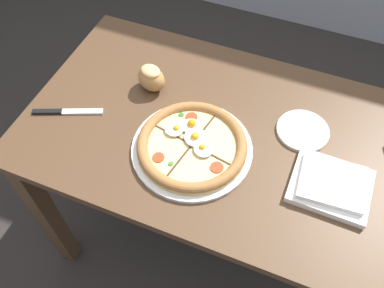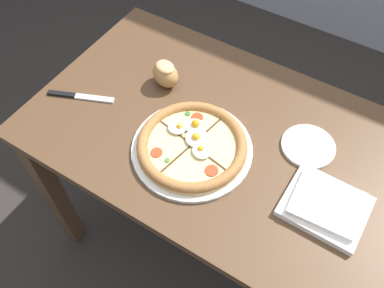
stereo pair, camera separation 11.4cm
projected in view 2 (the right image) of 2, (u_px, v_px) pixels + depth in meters
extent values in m
plane|color=#2D2826|center=(215.00, 239.00, 1.82)|extent=(12.00, 12.00, 0.00)
cube|color=#513823|center=(227.00, 139.00, 1.20)|extent=(1.19, 0.71, 0.03)
cube|color=#513823|center=(54.00, 194.00, 1.53)|extent=(0.06, 0.06, 0.74)
cube|color=#513823|center=(148.00, 92.00, 1.84)|extent=(0.06, 0.06, 0.74)
cylinder|color=white|center=(192.00, 149.00, 1.16)|extent=(0.35, 0.35, 0.01)
cylinder|color=#DBB775|center=(192.00, 146.00, 1.15)|extent=(0.31, 0.31, 0.01)
cylinder|color=#E0CC84|center=(192.00, 145.00, 1.14)|extent=(0.26, 0.26, 0.00)
torus|color=#A36B38|center=(192.00, 145.00, 1.14)|extent=(0.31, 0.31, 0.03)
cube|color=#472D19|center=(176.00, 159.00, 1.11)|extent=(0.03, 0.13, 0.00)
cube|color=#472D19|center=(210.00, 158.00, 1.11)|extent=(0.13, 0.03, 0.00)
cube|color=#472D19|center=(207.00, 131.00, 1.17)|extent=(0.03, 0.13, 0.00)
cube|color=#472D19|center=(175.00, 132.00, 1.16)|extent=(0.13, 0.03, 0.00)
cylinder|color=red|center=(197.00, 117.00, 1.20)|extent=(0.03, 0.03, 0.00)
cylinder|color=red|center=(157.00, 153.00, 1.12)|extent=(0.03, 0.03, 0.00)
cylinder|color=red|center=(212.00, 171.00, 1.09)|extent=(0.04, 0.04, 0.00)
ellipsoid|color=white|center=(201.00, 151.00, 1.12)|extent=(0.07, 0.06, 0.01)
sphere|color=#F4AD1E|center=(201.00, 148.00, 1.12)|extent=(0.02, 0.02, 0.02)
ellipsoid|color=white|center=(193.00, 125.00, 1.17)|extent=(0.07, 0.07, 0.01)
sphere|color=orange|center=(196.00, 124.00, 1.16)|extent=(0.02, 0.02, 0.02)
ellipsoid|color=white|center=(197.00, 138.00, 1.14)|extent=(0.09, 0.09, 0.01)
sphere|color=#F4AD1E|center=(196.00, 137.00, 1.14)|extent=(0.02, 0.02, 0.02)
ellipsoid|color=white|center=(177.00, 128.00, 1.16)|extent=(0.06, 0.05, 0.01)
sphere|color=#F4AD1E|center=(180.00, 126.00, 1.16)|extent=(0.02, 0.02, 0.02)
cylinder|color=#477A2D|center=(179.00, 131.00, 1.16)|extent=(0.01, 0.01, 0.00)
cylinder|color=#477A2D|center=(167.00, 160.00, 1.11)|extent=(0.01, 0.01, 0.00)
cylinder|color=#477A2D|center=(202.00, 134.00, 1.16)|extent=(0.01, 0.01, 0.00)
cylinder|color=#386B23|center=(188.00, 114.00, 1.20)|extent=(0.02, 0.02, 0.00)
cube|color=white|center=(325.00, 207.00, 1.04)|extent=(0.21, 0.18, 0.02)
cube|color=white|center=(327.00, 203.00, 1.03)|extent=(0.18, 0.16, 0.02)
ellipsoid|color=#B27F47|center=(165.00, 75.00, 1.28)|extent=(0.11, 0.10, 0.08)
ellipsoid|color=#EAB775|center=(165.00, 67.00, 1.26)|extent=(0.08, 0.07, 0.02)
cube|color=silver|center=(94.00, 98.00, 1.27)|extent=(0.12, 0.07, 0.01)
cube|color=black|center=(62.00, 94.00, 1.28)|extent=(0.09, 0.05, 0.01)
cylinder|color=white|center=(308.00, 146.00, 1.16)|extent=(0.15, 0.15, 0.01)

